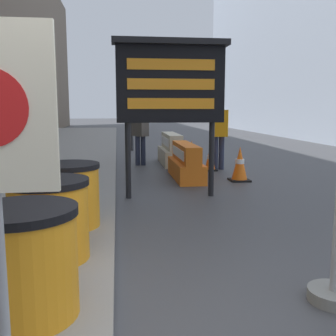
{
  "coord_description": "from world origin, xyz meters",
  "views": [
    {
      "loc": [
        0.05,
        -2.4,
        1.59
      ],
      "look_at": [
        0.93,
        4.39,
        0.55
      ],
      "focal_mm": 42.0,
      "sensor_mm": 36.0,
      "label": 1
    }
  ],
  "objects_px": {
    "traffic_light_near_curb": "(131,75)",
    "jersey_barrier_orange_near": "(186,163)",
    "pedestrian_worker": "(219,129)",
    "traffic_cone_near": "(192,151)",
    "barrel_drum_back": "(68,195)",
    "barrel_drum_middle": "(49,219)",
    "message_board": "(170,84)",
    "traffic_cone_far": "(240,164)",
    "barrel_drum_foreground": "(23,262)",
    "jersey_barrier_cream": "(171,151)",
    "pedestrian_passerby": "(140,130)",
    "traffic_cone_mid": "(210,159)"
  },
  "relations": [
    {
      "from": "traffic_cone_mid",
      "to": "jersey_barrier_cream",
      "type": "bearing_deg",
      "value": 121.08
    },
    {
      "from": "traffic_cone_near",
      "to": "jersey_barrier_cream",
      "type": "bearing_deg",
      "value": -145.52
    },
    {
      "from": "barrel_drum_middle",
      "to": "pedestrian_worker",
      "type": "bearing_deg",
      "value": 61.81
    },
    {
      "from": "jersey_barrier_cream",
      "to": "pedestrian_passerby",
      "type": "distance_m",
      "value": 1.1
    },
    {
      "from": "pedestrian_worker",
      "to": "traffic_cone_mid",
      "type": "bearing_deg",
      "value": -128.2
    },
    {
      "from": "pedestrian_worker",
      "to": "traffic_cone_near",
      "type": "bearing_deg",
      "value": 121.37
    },
    {
      "from": "traffic_cone_near",
      "to": "message_board",
      "type": "bearing_deg",
      "value": -105.29
    },
    {
      "from": "jersey_barrier_orange_near",
      "to": "traffic_cone_far",
      "type": "relative_size",
      "value": 2.55
    },
    {
      "from": "barrel_drum_middle",
      "to": "traffic_cone_far",
      "type": "height_order",
      "value": "barrel_drum_middle"
    },
    {
      "from": "traffic_cone_far",
      "to": "barrel_drum_foreground",
      "type": "bearing_deg",
      "value": -121.05
    },
    {
      "from": "message_board",
      "to": "jersey_barrier_orange_near",
      "type": "relative_size",
      "value": 1.42
    },
    {
      "from": "traffic_light_near_curb",
      "to": "pedestrian_passerby",
      "type": "bearing_deg",
      "value": -88.6
    },
    {
      "from": "jersey_barrier_orange_near",
      "to": "pedestrian_passerby",
      "type": "height_order",
      "value": "pedestrian_passerby"
    },
    {
      "from": "jersey_barrier_cream",
      "to": "barrel_drum_middle",
      "type": "bearing_deg",
      "value": -106.84
    },
    {
      "from": "barrel_drum_foreground",
      "to": "traffic_cone_mid",
      "type": "distance_m",
      "value": 7.67
    },
    {
      "from": "traffic_cone_near",
      "to": "pedestrian_passerby",
      "type": "distance_m",
      "value": 1.83
    },
    {
      "from": "message_board",
      "to": "traffic_light_near_curb",
      "type": "xyz_separation_m",
      "value": [
        -0.39,
        7.88,
        0.76
      ]
    },
    {
      "from": "barrel_drum_foreground",
      "to": "traffic_light_near_curb",
      "type": "height_order",
      "value": "traffic_light_near_curb"
    },
    {
      "from": "jersey_barrier_cream",
      "to": "pedestrian_passerby",
      "type": "bearing_deg",
      "value": -170.9
    },
    {
      "from": "traffic_cone_mid",
      "to": "traffic_cone_far",
      "type": "bearing_deg",
      "value": -78.37
    },
    {
      "from": "barrel_drum_back",
      "to": "pedestrian_worker",
      "type": "bearing_deg",
      "value": 57.38
    },
    {
      "from": "traffic_cone_near",
      "to": "traffic_cone_mid",
      "type": "bearing_deg",
      "value": -85.79
    },
    {
      "from": "traffic_cone_far",
      "to": "pedestrian_worker",
      "type": "xyz_separation_m",
      "value": [
        -0.05,
        1.68,
        0.68
      ]
    },
    {
      "from": "jersey_barrier_orange_near",
      "to": "traffic_cone_near",
      "type": "relative_size",
      "value": 3.05
    },
    {
      "from": "traffic_cone_mid",
      "to": "barrel_drum_back",
      "type": "bearing_deg",
      "value": -121.35
    },
    {
      "from": "traffic_cone_far",
      "to": "pedestrian_worker",
      "type": "distance_m",
      "value": 1.82
    },
    {
      "from": "barrel_drum_back",
      "to": "pedestrian_passerby",
      "type": "xyz_separation_m",
      "value": [
        1.26,
        6.08,
        0.48
      ]
    },
    {
      "from": "traffic_cone_far",
      "to": "pedestrian_passerby",
      "type": "bearing_deg",
      "value": 126.8
    },
    {
      "from": "message_board",
      "to": "pedestrian_passerby",
      "type": "height_order",
      "value": "message_board"
    },
    {
      "from": "pedestrian_passerby",
      "to": "jersey_barrier_orange_near",
      "type": "bearing_deg",
      "value": -14.38
    },
    {
      "from": "jersey_barrier_orange_near",
      "to": "traffic_cone_mid",
      "type": "bearing_deg",
      "value": 51.94
    },
    {
      "from": "barrel_drum_middle",
      "to": "pedestrian_worker",
      "type": "distance_m",
      "value": 6.99
    },
    {
      "from": "traffic_cone_near",
      "to": "pedestrian_worker",
      "type": "xyz_separation_m",
      "value": [
        0.4,
        -1.64,
        0.75
      ]
    },
    {
      "from": "traffic_cone_far",
      "to": "pedestrian_passerby",
      "type": "distance_m",
      "value": 3.44
    },
    {
      "from": "barrel_drum_middle",
      "to": "traffic_cone_far",
      "type": "bearing_deg",
      "value": 53.2
    },
    {
      "from": "traffic_cone_far",
      "to": "traffic_cone_mid",
      "type": "bearing_deg",
      "value": 101.63
    },
    {
      "from": "barrel_drum_middle",
      "to": "jersey_barrier_orange_near",
      "type": "bearing_deg",
      "value": 65.79
    },
    {
      "from": "pedestrian_worker",
      "to": "message_board",
      "type": "bearing_deg",
      "value": -101.09
    },
    {
      "from": "barrel_drum_foreground",
      "to": "pedestrian_worker",
      "type": "xyz_separation_m",
      "value": [
        3.29,
        7.23,
        0.53
      ]
    },
    {
      "from": "barrel_drum_middle",
      "to": "message_board",
      "type": "height_order",
      "value": "message_board"
    },
    {
      "from": "message_board",
      "to": "jersey_barrier_orange_near",
      "type": "distance_m",
      "value": 2.56
    },
    {
      "from": "traffic_cone_mid",
      "to": "pedestrian_worker",
      "type": "distance_m",
      "value": 0.83
    },
    {
      "from": "barrel_drum_foreground",
      "to": "pedestrian_passerby",
      "type": "xyz_separation_m",
      "value": [
        1.31,
        8.25,
        0.48
      ]
    },
    {
      "from": "jersey_barrier_orange_near",
      "to": "traffic_cone_far",
      "type": "distance_m",
      "value": 1.22
    },
    {
      "from": "traffic_light_near_curb",
      "to": "jersey_barrier_orange_near",
      "type": "bearing_deg",
      "value": -80.64
    },
    {
      "from": "jersey_barrier_orange_near",
      "to": "traffic_cone_far",
      "type": "xyz_separation_m",
      "value": [
        1.12,
        -0.46,
        0.02
      ]
    },
    {
      "from": "message_board",
      "to": "traffic_cone_near",
      "type": "bearing_deg",
      "value": 74.71
    },
    {
      "from": "barrel_drum_back",
      "to": "pedestrian_worker",
      "type": "relative_size",
      "value": 0.44
    },
    {
      "from": "barrel_drum_foreground",
      "to": "barrel_drum_middle",
      "type": "xyz_separation_m",
      "value": [
        0.0,
        1.08,
        0.0
      ]
    },
    {
      "from": "barrel_drum_back",
      "to": "pedestrian_worker",
      "type": "xyz_separation_m",
      "value": [
        3.24,
        5.06,
        0.53
      ]
    }
  ]
}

